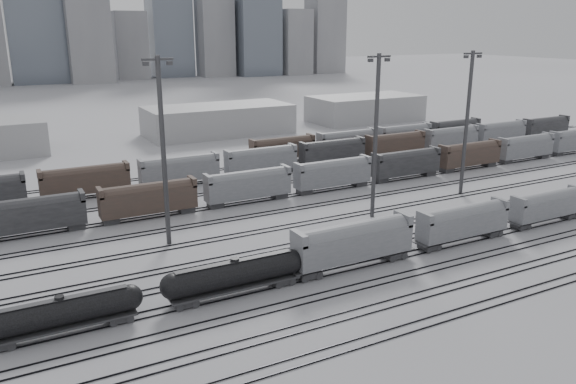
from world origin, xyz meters
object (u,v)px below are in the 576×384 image
tank_car_b (235,275)px  hopper_car_a (353,241)px  hopper_car_c (547,205)px  light_mast_c (376,133)px  tank_car_a (61,313)px  hopper_car_b (463,221)px

tank_car_b → hopper_car_a: bearing=-0.0°
hopper_car_c → light_mast_c: (-21.52, 14.99, 10.40)m
tank_car_b → hopper_car_a: size_ratio=1.05×
tank_car_a → light_mast_c: size_ratio=0.63×
light_mast_c → hopper_car_c: bearing=-34.9°
tank_car_b → light_mast_c: size_ratio=0.67×
light_mast_c → hopper_car_a: bearing=-132.9°
hopper_car_a → tank_car_a: bearing=180.0°
tank_car_a → hopper_car_b: bearing=-0.0°
hopper_car_a → hopper_car_b: hopper_car_a is taller
tank_car_a → hopper_car_c: (69.37, -0.00, 0.73)m
hopper_car_b → tank_car_a: bearing=180.0°
tank_car_b → hopper_car_b: size_ratio=1.17×
tank_car_a → hopper_car_b: (52.13, -0.00, 0.95)m
tank_car_b → hopper_car_b: bearing=-0.0°
tank_car_a → tank_car_b: tank_car_b is taller
hopper_car_b → light_mast_c: 18.61m
hopper_car_a → light_mast_c: bearing=47.1°
hopper_car_c → tank_car_a: bearing=180.0°
tank_car_a → hopper_car_b: hopper_car_b is taller
hopper_car_a → light_mast_c: size_ratio=0.64×
hopper_car_b → hopper_car_a: bearing=-180.0°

